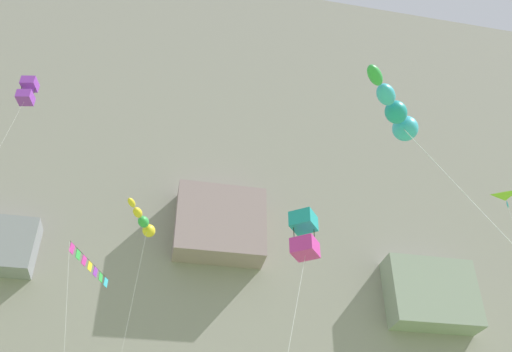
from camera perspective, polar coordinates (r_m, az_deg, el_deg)
name	(u,v)px	position (r m, az deg, el deg)	size (l,w,h in m)	color
cliff_face	(205,248)	(81.67, -5.23, -7.33)	(180.00, 34.42, 79.98)	gray
kite_windsock_mid_center	(398,115)	(12.50, 14.19, 6.06)	(3.62, 4.95, 10.98)	#38B2D1
kite_delta_low_right	(510,216)	(40.63, 24.38, -3.70)	(3.81, 4.60, 22.47)	#8CCC33
kite_box_high_right	(304,235)	(19.44, 4.90, -6.01)	(3.44, 3.07, 12.79)	teal
kite_banner_far_right	(89,272)	(35.77, -16.62, -9.36)	(2.80, 8.01, 17.93)	black
kite_box_mid_right	(27,91)	(47.75, -22.21, 7.97)	(3.47, 4.99, 34.18)	purple
kite_windsock_upper_mid	(144,223)	(41.94, -11.32, -4.69)	(2.34, 5.05, 23.66)	yellow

